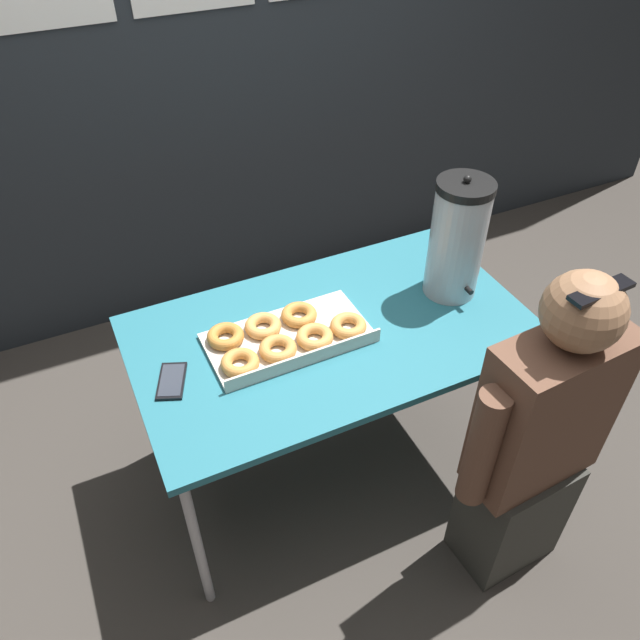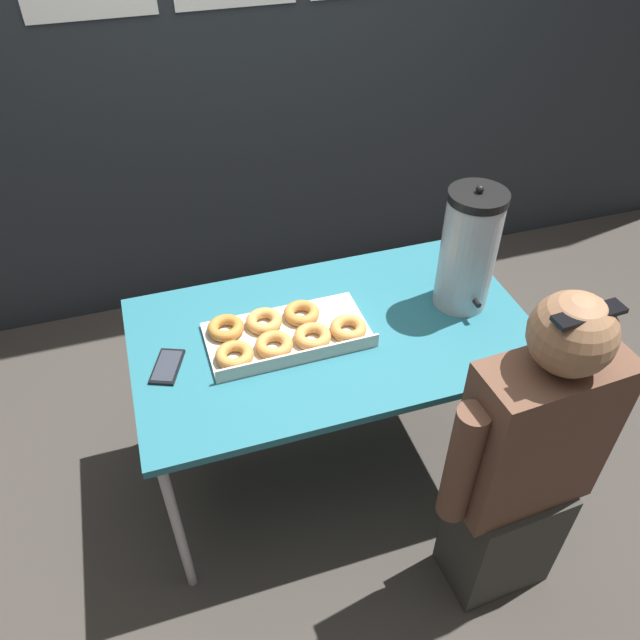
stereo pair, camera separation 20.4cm
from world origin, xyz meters
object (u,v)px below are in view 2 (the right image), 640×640
at_px(donut_box, 284,334).
at_px(person_seated, 524,467).
at_px(coffee_urn, 468,250).
at_px(cell_phone, 167,366).

height_order(donut_box, person_seated, person_seated).
relative_size(donut_box, person_seated, 0.44).
bearing_deg(coffee_urn, person_seated, -97.78).
relative_size(coffee_urn, person_seated, 0.37).
xyz_separation_m(cell_phone, person_seated, (0.94, -0.60, -0.14)).
bearing_deg(person_seated, coffee_urn, -101.15).
bearing_deg(donut_box, person_seated, -48.32).
bearing_deg(coffee_urn, cell_phone, -178.81).
xyz_separation_m(coffee_urn, person_seated, (-0.08, -0.62, -0.35)).
bearing_deg(donut_box, cell_phone, -178.17).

